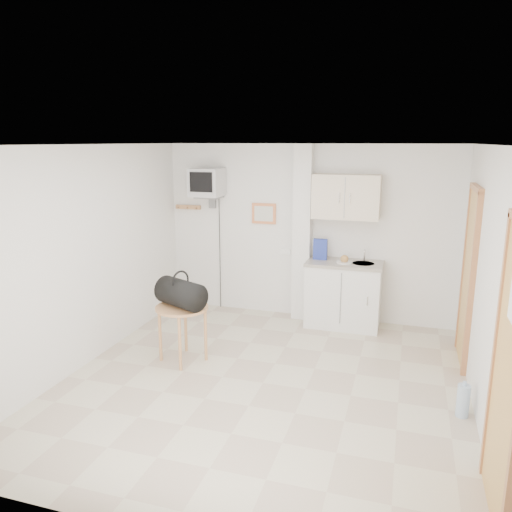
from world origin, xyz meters
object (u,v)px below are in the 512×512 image
(duffel_bag, at_px, (181,293))
(water_bottle, at_px, (463,401))
(crt_television, at_px, (207,183))
(round_table, at_px, (182,314))

(duffel_bag, distance_m, water_bottle, 3.13)
(duffel_bag, bearing_deg, water_bottle, 18.70)
(crt_television, relative_size, duffel_bag, 3.24)
(crt_television, xyz_separation_m, round_table, (0.39, -1.75, -1.36))
(round_table, relative_size, water_bottle, 1.88)
(water_bottle, bearing_deg, crt_television, 148.51)
(round_table, height_order, water_bottle, round_table)
(duffel_bag, bearing_deg, crt_television, 127.36)
(crt_television, height_order, round_table, crt_television)
(duffel_bag, height_order, water_bottle, duffel_bag)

